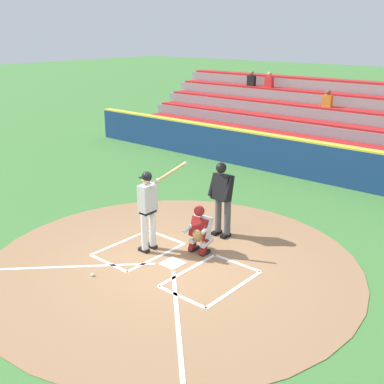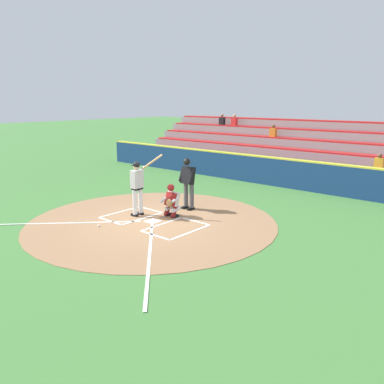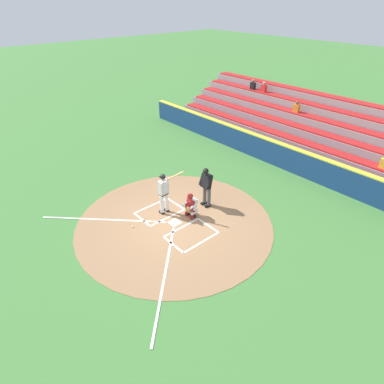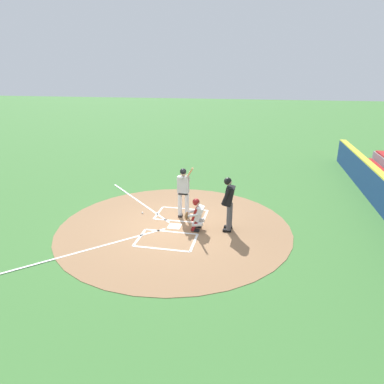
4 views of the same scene
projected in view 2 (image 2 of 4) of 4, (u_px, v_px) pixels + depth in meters
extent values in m
plane|color=#427A38|center=(153.00, 222.00, 12.58)|extent=(120.00, 120.00, 0.00)
cylinder|color=#99704C|center=(153.00, 221.00, 12.58)|extent=(8.00, 8.00, 0.01)
cube|color=white|center=(153.00, 221.00, 12.57)|extent=(0.44, 0.44, 0.01)
cube|color=white|center=(195.00, 221.00, 12.57)|extent=(1.20, 0.08, 0.01)
cube|color=white|center=(155.00, 235.00, 11.24)|extent=(1.20, 0.08, 0.01)
cube|color=white|center=(162.00, 224.00, 12.29)|extent=(0.08, 1.80, 0.01)
cube|color=white|center=(191.00, 232.00, 11.52)|extent=(0.08, 1.80, 0.01)
cube|color=white|center=(151.00, 210.00, 13.91)|extent=(1.20, 0.08, 0.01)
cube|color=white|center=(110.00, 221.00, 12.58)|extent=(1.20, 0.08, 0.01)
cube|color=white|center=(143.00, 218.00, 12.86)|extent=(0.08, 1.80, 0.01)
cube|color=white|center=(120.00, 212.00, 13.62)|extent=(0.08, 1.80, 0.01)
cube|color=white|center=(59.00, 223.00, 12.36)|extent=(3.73, 3.73, 0.01)
cube|color=white|center=(149.00, 257.00, 9.69)|extent=(3.73, 3.73, 0.01)
cylinder|color=white|center=(135.00, 202.00, 13.00)|extent=(0.15, 0.15, 0.84)
cube|color=black|center=(134.00, 215.00, 13.12)|extent=(0.26, 0.13, 0.09)
cylinder|color=white|center=(141.00, 201.00, 13.19)|extent=(0.15, 0.15, 0.84)
cube|color=black|center=(140.00, 213.00, 13.32)|extent=(0.26, 0.13, 0.09)
cube|color=black|center=(137.00, 188.00, 12.98)|extent=(0.23, 0.35, 0.10)
cube|color=#BCBCBC|center=(137.00, 179.00, 12.91)|extent=(0.25, 0.41, 0.60)
sphere|color=tan|center=(136.00, 167.00, 12.83)|extent=(0.21, 0.21, 0.21)
sphere|color=black|center=(136.00, 165.00, 12.80)|extent=(0.23, 0.23, 0.23)
cube|color=black|center=(134.00, 165.00, 12.88)|extent=(0.11, 0.17, 0.02)
cylinder|color=#BCBCBC|center=(137.00, 171.00, 12.81)|extent=(0.43, 0.10, 0.21)
cylinder|color=#BCBCBC|center=(142.00, 170.00, 12.96)|extent=(0.27, 0.10, 0.29)
cylinder|color=tan|center=(152.00, 162.00, 12.77)|extent=(0.68, 0.38, 0.53)
cylinder|color=tan|center=(143.00, 169.00, 12.91)|extent=(0.10, 0.10, 0.08)
cube|color=black|center=(175.00, 216.00, 12.99)|extent=(0.13, 0.26, 0.09)
cube|color=maroon|center=(174.00, 212.00, 12.93)|extent=(0.12, 0.25, 0.37)
cylinder|color=silver|center=(176.00, 209.00, 12.98)|extent=(0.16, 0.36, 0.21)
cube|color=black|center=(168.00, 214.00, 13.20)|extent=(0.13, 0.26, 0.09)
cube|color=maroon|center=(167.00, 210.00, 13.14)|extent=(0.12, 0.25, 0.37)
cylinder|color=silver|center=(169.00, 207.00, 13.19)|extent=(0.16, 0.36, 0.21)
cube|color=silver|center=(173.00, 199.00, 13.02)|extent=(0.41, 0.37, 0.52)
cube|color=maroon|center=(170.00, 199.00, 12.94)|extent=(0.42, 0.23, 0.46)
sphere|color=beige|center=(171.00, 188.00, 12.88)|extent=(0.21, 0.21, 0.21)
sphere|color=maroon|center=(171.00, 188.00, 12.86)|extent=(0.24, 0.24, 0.24)
cylinder|color=silver|center=(173.00, 201.00, 12.77)|extent=(0.10, 0.45, 0.20)
cylinder|color=silver|center=(165.00, 199.00, 13.03)|extent=(0.10, 0.45, 0.20)
ellipsoid|color=brown|center=(169.00, 203.00, 12.63)|extent=(0.28, 0.11, 0.28)
cylinder|color=#4C4C51|center=(192.00, 196.00, 13.81)|extent=(0.16, 0.16, 0.86)
cube|color=black|center=(191.00, 209.00, 13.88)|extent=(0.14, 0.28, 0.09)
cylinder|color=#4C4C51|center=(186.00, 195.00, 14.00)|extent=(0.16, 0.16, 0.86)
cube|color=black|center=(185.00, 207.00, 14.07)|extent=(0.14, 0.28, 0.09)
cube|color=black|center=(188.00, 175.00, 13.71)|extent=(0.45, 0.38, 0.66)
sphere|color=beige|center=(187.00, 162.00, 13.57)|extent=(0.22, 0.22, 0.22)
sphere|color=black|center=(187.00, 162.00, 13.55)|extent=(0.25, 0.25, 0.25)
cylinder|color=black|center=(191.00, 176.00, 13.48)|extent=(0.11, 0.29, 0.56)
cylinder|color=black|center=(182.00, 174.00, 13.80)|extent=(0.11, 0.29, 0.56)
sphere|color=white|center=(99.00, 226.00, 12.03)|extent=(0.07, 0.07, 0.07)
cube|color=navy|center=(270.00, 171.00, 17.96)|extent=(22.00, 0.36, 1.25)
cube|color=yellow|center=(271.00, 157.00, 17.81)|extent=(22.00, 0.32, 0.06)
cube|color=gray|center=(280.00, 177.00, 18.81)|extent=(20.00, 0.85, 0.45)
cube|color=red|center=(281.00, 171.00, 18.74)|extent=(19.60, 0.72, 0.08)
cube|color=gray|center=(289.00, 170.00, 19.38)|extent=(20.00, 0.85, 0.90)
cube|color=red|center=(289.00, 160.00, 19.27)|extent=(19.60, 0.72, 0.08)
cube|color=gray|center=(297.00, 163.00, 19.95)|extent=(20.00, 0.85, 1.35)
cube|color=red|center=(298.00, 149.00, 19.79)|extent=(19.60, 0.72, 0.08)
cube|color=gray|center=(304.00, 157.00, 20.53)|extent=(20.00, 0.85, 1.80)
cube|color=red|center=(305.00, 139.00, 20.31)|extent=(19.60, 0.72, 0.08)
cube|color=gray|center=(311.00, 151.00, 21.10)|extent=(20.00, 0.85, 2.25)
cube|color=red|center=(313.00, 130.00, 20.83)|extent=(19.60, 0.72, 0.08)
cube|color=gray|center=(318.00, 146.00, 21.68)|extent=(20.00, 0.85, 2.70)
cube|color=red|center=(320.00, 121.00, 21.36)|extent=(19.60, 0.72, 0.08)
cube|color=yellow|center=(379.00, 164.00, 16.51)|extent=(0.36, 0.22, 0.46)
sphere|color=brown|center=(380.00, 156.00, 16.43)|extent=(0.20, 0.20, 0.20)
cube|color=orange|center=(273.00, 132.00, 21.42)|extent=(0.36, 0.22, 0.46)
sphere|color=brown|center=(273.00, 126.00, 21.34)|extent=(0.20, 0.20, 0.20)
cube|color=red|center=(234.00, 122.00, 23.98)|extent=(0.36, 0.22, 0.46)
sphere|color=tan|center=(234.00, 116.00, 23.90)|extent=(0.20, 0.20, 0.20)
cube|color=black|center=(222.00, 121.00, 24.58)|extent=(0.36, 0.22, 0.46)
sphere|color=#9E7051|center=(222.00, 116.00, 24.50)|extent=(0.20, 0.20, 0.20)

